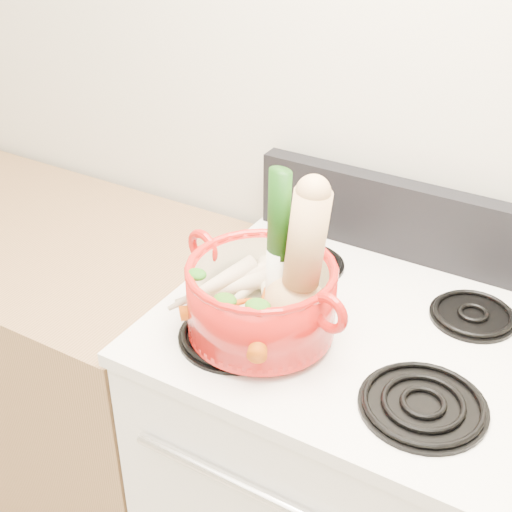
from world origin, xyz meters
The scene contains 24 objects.
wall_back centered at (0.00, 1.75, 1.30)m, with size 3.50×0.02×2.60m, color beige.
stove_body centered at (0.00, 1.40, 0.46)m, with size 0.76×0.65×0.92m, color white.
cooktop centered at (0.00, 1.40, 0.93)m, with size 0.78×0.67×0.03m, color silver.
control_backsplash centered at (0.00, 1.70, 1.04)m, with size 0.76×0.05×0.18m, color black.
oven_handle centered at (0.00, 1.06, 0.78)m, with size 0.02×0.02×0.60m, color silver.
counter_left centered at (-1.07, 1.40, 0.45)m, with size 1.36×0.65×0.90m, color olive.
burner_front_left centered at (-0.19, 1.24, 0.96)m, with size 0.22×0.22×0.02m, color black.
burner_front_right centered at (0.19, 1.24, 0.96)m, with size 0.22×0.22×0.02m, color black.
burner_back_left centered at (-0.19, 1.54, 0.96)m, with size 0.17×0.17×0.02m, color black.
burner_back_right centered at (0.19, 1.54, 0.96)m, with size 0.17×0.17×0.02m, color black.
dutch_oven centered at (-0.15, 1.27, 1.04)m, with size 0.28×0.28×0.14m, color #AC130E.
pot_handle_left centered at (-0.31, 1.31, 1.09)m, with size 0.08×0.08×0.02m, color #AC130E.
pot_handle_right centered at (0.01, 1.24, 1.09)m, with size 0.08×0.08×0.02m, color #AC130E.
squash centered at (-0.09, 1.29, 1.14)m, with size 0.12×0.12×0.29m, color tan, non-canonical shape.
leek centered at (-0.13, 1.29, 1.15)m, with size 0.05×0.05×0.32m, color white.
ginger centered at (-0.15, 1.34, 1.02)m, with size 0.08×0.06×0.04m, color tan.
parsnip_0 centered at (-0.20, 1.32, 1.02)m, with size 0.04×0.04×0.19m, color beige.
parsnip_1 centered at (-0.24, 1.29, 1.03)m, with size 0.04×0.04×0.21m, color beige.
parsnip_2 centered at (-0.17, 1.33, 1.03)m, with size 0.04×0.04×0.20m, color beige.
parsnip_3 centered at (-0.26, 1.26, 1.04)m, with size 0.04×0.04×0.20m, color beige.
parsnip_4 centered at (-0.21, 1.33, 1.04)m, with size 0.04×0.04×0.21m, color beige.
carrot_0 centered at (-0.15, 1.23, 1.02)m, with size 0.03×0.03×0.17m, color #DA460A.
carrot_1 centered at (-0.22, 1.22, 1.02)m, with size 0.03×0.03×0.14m, color #D0480A.
carrot_2 centered at (-0.12, 1.22, 1.03)m, with size 0.04×0.04×0.19m, color #C35C09.
Camera 1 is at (0.40, 0.32, 1.82)m, focal length 50.00 mm.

